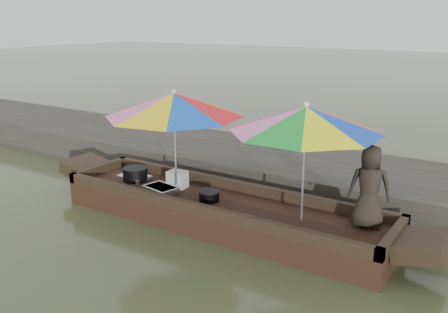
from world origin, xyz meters
The scene contains 11 objects.
water centered at (0.00, 0.00, 0.00)m, with size 80.00×80.00×0.00m, color #404D29.
dock centered at (0.00, 2.20, 0.25)m, with size 22.00×2.20×0.50m, color #2D2B26.
boat_hull centered at (0.00, 0.00, 0.17)m, with size 4.97×1.20×0.35m, color #311C11.
cooking_pot centered at (-1.68, 0.06, 0.45)m, with size 0.40×0.40×0.21m, color black.
tray_crayfish centered at (-0.97, -0.15, 0.39)m, with size 0.49×0.34×0.09m, color silver.
tray_scallop centered at (-1.75, 0.11, 0.38)m, with size 0.49×0.34×0.06m, color silver.
charcoal_grill centered at (-0.15, -0.05, 0.42)m, with size 0.29×0.29×0.14m, color black.
supply_bag centered at (-0.90, 0.16, 0.48)m, with size 0.28×0.22×0.26m, color silver.
vendor centered at (2.03, 0.28, 0.88)m, with size 0.52×0.34×1.07m, color black.
umbrella_bow centered at (-0.79, 0.00, 1.12)m, with size 2.03×2.03×1.55m, color red, non-canonical shape.
umbrella_stern centered at (1.26, 0.00, 1.12)m, with size 1.91×1.91×1.55m, color orange, non-canonical shape.
Camera 1 is at (3.70, -5.57, 2.91)m, focal length 40.00 mm.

